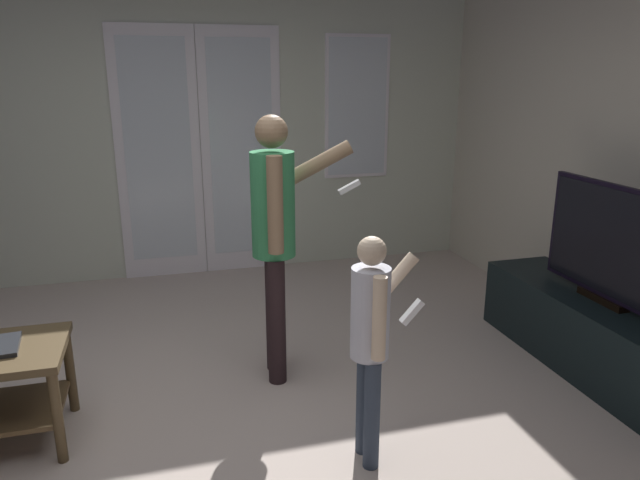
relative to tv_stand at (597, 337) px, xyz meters
name	(u,v)px	position (x,y,z in m)	size (l,w,h in m)	color
ground_plane	(200,451)	(-2.42, -0.15, -0.24)	(5.67, 5.59, 0.02)	#BBA99E
wall_back_with_doors	(175,136)	(-2.35, 2.61, 1.03)	(5.67, 0.09, 2.56)	beige
tv_stand	(597,337)	(0.00, 0.00, 0.00)	(0.48, 1.76, 0.46)	black
flat_screen_tv	(610,244)	(0.00, 0.00, 0.59)	(0.08, 1.02, 0.71)	black
person_adult	(276,226)	(-1.89, 0.49, 0.71)	(0.69, 0.42, 1.57)	black
person_child	(372,331)	(-1.64, -0.43, 0.43)	(0.40, 0.30, 1.11)	#313B4C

